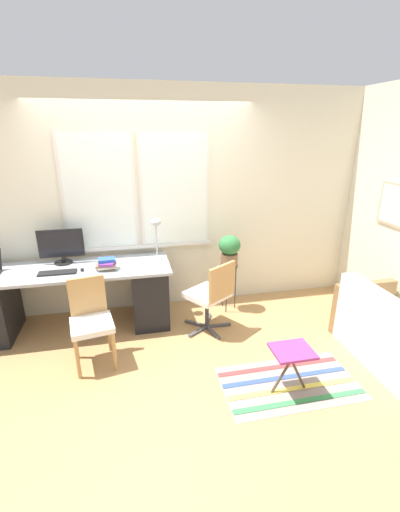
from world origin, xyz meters
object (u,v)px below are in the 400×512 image
object	(u,v)px
plant_stand	(229,272)
folding_stool	(292,355)
desk_chair_wooden	(91,319)
office_chair_swivel	(211,294)
keyboard	(57,273)
couch_loveseat	(397,338)
monitor	(61,246)
book_stack	(107,264)
mouse	(82,270)
potted_plant	(229,249)
desk_lamp	(156,229)

from	to	relation	value
plant_stand	folding_stool	world-z (taller)	plant_stand
folding_stool	desk_chair_wooden	bearing A→B (deg)	154.76
office_chair_swivel	folding_stool	xyz separation A→B (m)	(0.44, -1.11, -0.08)
keyboard	couch_loveseat	bearing A→B (deg)	-20.15
monitor	folding_stool	world-z (taller)	monitor
book_stack	folding_stool	bearing A→B (deg)	-41.57
monitor	keyboard	xyz separation A→B (m)	(-0.02, -0.31, -0.20)
keyboard	monitor	bearing A→B (deg)	86.74
desk_chair_wooden	plant_stand	world-z (taller)	desk_chair_wooden
mouse	office_chair_swivel	world-z (taller)	office_chair_swivel
potted_plant	plant_stand	bearing A→B (deg)	153.43
desk_chair_wooden	folding_stool	world-z (taller)	desk_chair_wooden
book_stack	office_chair_swivel	size ratio (longest dim) A/B	0.26
couch_loveseat	plant_stand	bearing A→B (deg)	43.61
book_stack	plant_stand	size ratio (longest dim) A/B	0.37
office_chair_swivel	couch_loveseat	bearing A→B (deg)	116.55
keyboard	book_stack	distance (m)	0.52
mouse	desk_lamp	size ratio (longest dim) A/B	0.13
keyboard	potted_plant	size ratio (longest dim) A/B	1.02
couch_loveseat	potted_plant	distance (m)	1.98
desk_lamp	desk_chair_wooden	distance (m)	1.27
mouse	couch_loveseat	size ratio (longest dim) A/B	0.05
monitor	mouse	size ratio (longest dim) A/B	7.95
desk_chair_wooden	potted_plant	bearing A→B (deg)	14.64
office_chair_swivel	folding_stool	bearing A→B (deg)	77.69
monitor	desk_chair_wooden	world-z (taller)	monitor
monitor	keyboard	bearing A→B (deg)	-93.26
monitor	office_chair_swivel	distance (m)	1.79
monitor	mouse	xyz separation A→B (m)	(0.23, -0.29, -0.19)
book_stack	potted_plant	bearing A→B (deg)	6.79
potted_plant	office_chair_swivel	bearing A→B (deg)	-126.77
mouse	monitor	bearing A→B (deg)	128.81
couch_loveseat	keyboard	bearing A→B (deg)	69.85
monitor	desk_lamp	world-z (taller)	desk_lamp
couch_loveseat	desk_chair_wooden	bearing A→B (deg)	77.78
plant_stand	folding_stool	bearing A→B (deg)	-86.12
monitor	desk_lamp	bearing A→B (deg)	-3.76
keyboard	book_stack	bearing A→B (deg)	0.34
keyboard	folding_stool	world-z (taller)	keyboard
office_chair_swivel	mouse	bearing A→B (deg)	-45.71
mouse	plant_stand	xyz separation A→B (m)	(1.72, 0.16, -0.24)
keyboard	plant_stand	distance (m)	1.99
desk_lamp	folding_stool	distance (m)	2.03
desk_lamp	office_chair_swivel	distance (m)	0.99
plant_stand	folding_stool	xyz separation A→B (m)	(0.11, -1.55, -0.14)
couch_loveseat	potted_plant	world-z (taller)	potted_plant
desk_chair_wooden	couch_loveseat	size ratio (longest dim) A/B	0.68
book_stack	office_chair_swivel	bearing A→B (deg)	-13.77
book_stack	folding_stool	world-z (taller)	book_stack
book_stack	potted_plant	distance (m)	1.46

